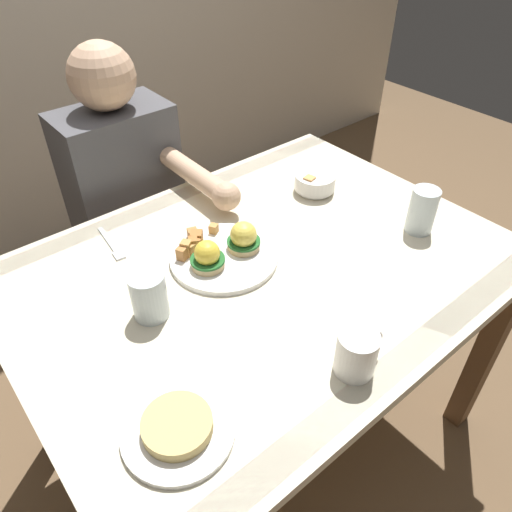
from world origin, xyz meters
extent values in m
plane|color=brown|center=(0.00, 0.00, 0.00)|extent=(6.00, 6.00, 0.00)
cube|color=beige|center=(0.00, 0.00, 0.73)|extent=(1.20, 0.90, 0.03)
cube|color=#B23838|center=(0.00, -0.40, 0.74)|extent=(1.20, 0.06, 0.00)
cube|color=#B23838|center=(0.00, 0.40, 0.74)|extent=(1.20, 0.06, 0.00)
cube|color=brown|center=(0.55, -0.40, 0.36)|extent=(0.06, 0.06, 0.71)
cube|color=brown|center=(-0.55, 0.40, 0.36)|extent=(0.06, 0.06, 0.71)
cube|color=brown|center=(0.55, 0.40, 0.36)|extent=(0.06, 0.06, 0.71)
cylinder|color=white|center=(-0.06, 0.08, 0.75)|extent=(0.27, 0.27, 0.01)
cylinder|color=tan|center=(-0.12, 0.07, 0.76)|extent=(0.08, 0.08, 0.02)
cylinder|color=#236028|center=(-0.12, 0.07, 0.78)|extent=(0.08, 0.08, 0.01)
sphere|color=yellow|center=(-0.12, 0.07, 0.80)|extent=(0.06, 0.06, 0.06)
cylinder|color=tan|center=(-0.01, 0.07, 0.76)|extent=(0.08, 0.08, 0.02)
cylinder|color=#236028|center=(-0.01, 0.07, 0.78)|extent=(0.08, 0.08, 0.01)
sphere|color=#F7DB56|center=(-0.01, 0.07, 0.80)|extent=(0.07, 0.07, 0.07)
cube|color=#AD7038|center=(-0.09, 0.16, 0.77)|extent=(0.04, 0.04, 0.04)
cube|color=#AD7038|center=(-0.11, 0.14, 0.77)|extent=(0.03, 0.03, 0.04)
cube|color=tan|center=(-0.03, 0.17, 0.77)|extent=(0.03, 0.03, 0.02)
cube|color=#B77A42|center=(-0.15, 0.13, 0.77)|extent=(0.03, 0.03, 0.03)
cube|color=tan|center=(-0.13, 0.14, 0.77)|extent=(0.03, 0.03, 0.04)
cube|color=#AD7038|center=(-0.10, 0.14, 0.77)|extent=(0.02, 0.02, 0.03)
cube|color=#B77A42|center=(-0.08, 0.19, 0.77)|extent=(0.03, 0.03, 0.03)
cube|color=tan|center=(-0.12, 0.13, 0.77)|extent=(0.03, 0.03, 0.03)
cylinder|color=white|center=(0.34, 0.16, 0.74)|extent=(0.10, 0.10, 0.01)
cylinder|color=white|center=(0.34, 0.16, 0.77)|extent=(0.12, 0.12, 0.04)
cube|color=#F4A85B|center=(0.33, 0.16, 0.77)|extent=(0.04, 0.04, 0.03)
cube|color=#F4DB66|center=(0.33, 0.15, 0.78)|extent=(0.03, 0.03, 0.02)
cube|color=#F4A85B|center=(0.31, 0.16, 0.79)|extent=(0.03, 0.03, 0.03)
cube|color=#F4A85B|center=(0.32, 0.15, 0.77)|extent=(0.02, 0.02, 0.02)
cylinder|color=white|center=(-0.07, -0.35, 0.79)|extent=(0.08, 0.08, 0.09)
cylinder|color=black|center=(-0.07, -0.35, 0.83)|extent=(0.07, 0.07, 0.01)
torus|color=white|center=(-0.03, -0.35, 0.79)|extent=(0.06, 0.02, 0.06)
cube|color=silver|center=(-0.25, 0.33, 0.74)|extent=(0.02, 0.12, 0.00)
cube|color=silver|center=(-0.26, 0.26, 0.74)|extent=(0.03, 0.04, 0.00)
cylinder|color=silver|center=(-0.30, 0.03, 0.80)|extent=(0.08, 0.08, 0.11)
cylinder|color=silver|center=(-0.30, 0.03, 0.78)|extent=(0.07, 0.07, 0.09)
cylinder|color=silver|center=(0.41, -0.15, 0.80)|extent=(0.07, 0.07, 0.12)
cylinder|color=silver|center=(0.41, -0.15, 0.79)|extent=(0.06, 0.06, 0.10)
cylinder|color=white|center=(-0.41, -0.25, 0.75)|extent=(0.20, 0.20, 0.01)
cylinder|color=#DBBC70|center=(-0.41, -0.25, 0.76)|extent=(0.12, 0.12, 0.02)
cylinder|color=#33333D|center=(-0.15, 0.53, 0.23)|extent=(0.11, 0.11, 0.45)
cylinder|color=#33333D|center=(0.03, 0.53, 0.23)|extent=(0.11, 0.11, 0.45)
cube|color=#4C4C51|center=(-0.06, 0.63, 0.70)|extent=(0.34, 0.20, 0.50)
sphere|color=#DBAD89|center=(-0.06, 0.63, 1.04)|extent=(0.19, 0.19, 0.19)
cylinder|color=#DBAD89|center=(0.06, 0.38, 0.80)|extent=(0.06, 0.30, 0.06)
sphere|color=#DBAD89|center=(0.06, 0.23, 0.80)|extent=(0.08, 0.08, 0.08)
camera|label=1|loc=(-0.59, -0.69, 1.52)|focal=34.05mm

